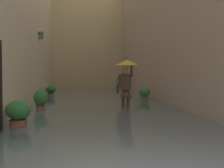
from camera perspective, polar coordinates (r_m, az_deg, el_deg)
name	(u,v)px	position (r m, az deg, el deg)	size (l,w,h in m)	color
ground_plane	(97,104)	(15.16, -2.51, -3.46)	(60.00, 60.00, 0.00)	gray
flood_water	(97,103)	(15.15, -2.51, -3.14)	(6.22, 27.92, 0.17)	#515B60
building_facade_far	(87,32)	(27.09, -4.31, 8.74)	(9.02, 1.80, 9.10)	tan
person_wading	(126,75)	(12.98, 2.40, 1.53)	(0.92, 0.92, 2.01)	black
potted_plant_mid_right	(51,91)	(18.28, -10.27, -1.20)	(0.52, 0.52, 0.70)	#66605B
potted_plant_far_right	(40,100)	(11.87, -11.95, -2.68)	(0.46, 0.46, 0.86)	brown
potted_plant_near_right	(18,115)	(8.55, -15.51, -4.99)	(0.58, 0.58, 0.81)	brown
potted_plant_near_left	(144,94)	(15.60, 5.47, -1.62)	(0.52, 0.52, 0.78)	#66605B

